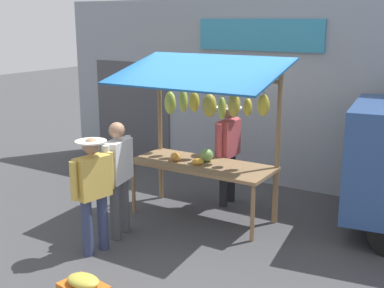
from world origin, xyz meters
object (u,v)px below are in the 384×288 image
Objects in this scene: shopper_with_ponytail at (118,171)px; shopper_in_grey_tee at (93,187)px; market_stall at (204,119)px; vendor_with_sunhat at (228,146)px.

shopper_with_ponytail is 0.60m from shopper_in_grey_tee.
market_stall reaches higher than shopper_with_ponytail.
shopper_with_ponytail is 1.06× the size of shopper_in_grey_tee.
vendor_with_sunhat is 1.02× the size of shopper_with_ponytail.
shopper_in_grey_tee is at bearing -15.00° from vendor_with_sunhat.
market_stall is 1.51× the size of shopper_with_ponytail.
shopper_with_ponytail is at bearing 62.99° from market_stall.
vendor_with_sunhat reaches higher than shopper_with_ponytail.
market_stall is at bearing -38.01° from shopper_with_ponytail.
shopper_in_grey_tee is at bearing 175.34° from shopper_with_ponytail.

